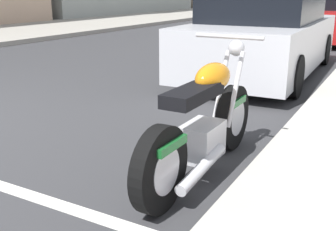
{
  "coord_description": "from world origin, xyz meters",
  "views": [
    {
      "loc": [
        -1.9,
        -5.15,
        1.47
      ],
      "look_at": [
        0.94,
        -3.57,
        0.48
      ],
      "focal_mm": 43.72,
      "sensor_mm": 36.0,
      "label": 1
    }
  ],
  "objects": [
    {
      "name": "parking_stall_stripe",
      "position": [
        0.0,
        -3.55,
        0.0
      ],
      "size": [
        0.12,
        2.2,
        0.01
      ],
      "primitive_type": "cube",
      "color": "silver",
      "rests_on": "ground"
    },
    {
      "name": "parked_car_across_street",
      "position": [
        11.13,
        -3.06,
        0.7
      ],
      "size": [
        4.15,
        1.85,
        1.48
      ],
      "rotation": [
        0.0,
        0.0,
        0.02
      ],
      "color": "#AD1919",
      "rests_on": "ground"
    },
    {
      "name": "parked_car_behind_motorcycle",
      "position": [
        5.4,
        -3.06,
        0.68
      ],
      "size": [
        4.71,
        1.96,
        1.42
      ],
      "rotation": [
        0.0,
        0.0,
        0.03
      ],
      "color": "silver",
      "rests_on": "ground"
    },
    {
      "name": "parked_motorcycle",
      "position": [
        1.0,
        -3.87,
        0.42
      ],
      "size": [
        1.98,
        0.62,
        1.11
      ],
      "rotation": [
        0.0,
        0.0,
        -0.01
      ],
      "color": "black",
      "rests_on": "ground"
    },
    {
      "name": "sidewalk_far_curb",
      "position": [
        12.0,
        6.65,
        0.07
      ],
      "size": [
        120.0,
        5.0,
        0.14
      ],
      "primitive_type": "cube",
      "color": "gray",
      "rests_on": "ground"
    }
  ]
}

